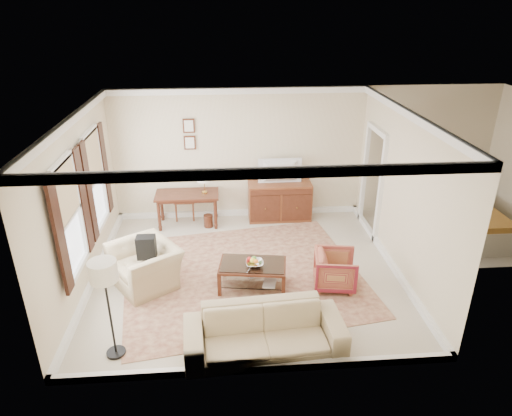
{
  "coord_description": "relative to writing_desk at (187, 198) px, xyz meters",
  "views": [
    {
      "loc": [
        -0.39,
        -7.1,
        4.54
      ],
      "look_at": [
        0.2,
        0.3,
        1.15
      ],
      "focal_mm": 32.0,
      "sensor_mm": 36.0,
      "label": 1
    }
  ],
  "objects": [
    {
      "name": "sideboard",
      "position": [
        2.04,
        0.14,
        -0.2
      ],
      "size": [
        1.39,
        0.54,
        0.86
      ],
      "primitive_type": "cube",
      "color": "brown",
      "rests_on": "room_shell"
    },
    {
      "name": "book_a",
      "position": [
        1.14,
        -2.43,
        -0.45
      ],
      "size": [
        0.28,
        0.13,
        0.38
      ],
      "primitive_type": "imported",
      "rotation": [
        0.0,
        0.0,
        0.33
      ],
      "color": "brown",
      "rests_on": "coffee_table"
    },
    {
      "name": "desk_lamp",
      "position": [
        0.38,
        0.0,
        0.36
      ],
      "size": [
        0.32,
        0.32,
        0.5
      ],
      "primitive_type": null,
      "color": "silver",
      "rests_on": "writing_desk"
    },
    {
      "name": "club_armchair",
      "position": [
        -0.6,
        -2.28,
        -0.14
      ],
      "size": [
        1.24,
        1.34,
        0.98
      ],
      "primitive_type": "imported",
      "rotation": [
        0.0,
        0.0,
        -0.97
      ],
      "color": "tan",
      "rests_on": "room_shell"
    },
    {
      "name": "striped_armchair",
      "position": [
        2.65,
        -2.62,
        -0.28
      ],
      "size": [
        0.75,
        0.78,
        0.71
      ],
      "primitive_type": "imported",
      "rotation": [
        0.0,
        0.0,
        1.41
      ],
      "color": "maroon",
      "rests_on": "room_shell"
    },
    {
      "name": "tv",
      "position": [
        2.04,
        0.12,
        0.68
      ],
      "size": [
        0.91,
        0.52,
        0.12
      ],
      "primitive_type": "imported",
      "rotation": [
        0.0,
        0.0,
        3.14
      ],
      "color": "black",
      "rests_on": "sideboard"
    },
    {
      "name": "annex_bedroom",
      "position": [
        5.65,
        -0.91,
        -0.29
      ],
      "size": [
        3.0,
        2.7,
        2.9
      ],
      "color": "beige",
      "rests_on": "ground"
    },
    {
      "name": "backpack",
      "position": [
        -0.56,
        -2.26,
        0.11
      ],
      "size": [
        0.31,
        0.37,
        0.4
      ],
      "primitive_type": "cube",
      "rotation": [
        0.0,
        0.0,
        -1.25
      ],
      "color": "black",
      "rests_on": "club_armchair"
    },
    {
      "name": "doorway",
      "position": [
        3.87,
        -0.56,
        0.44
      ],
      "size": [
        0.1,
        1.12,
        2.25
      ],
      "primitive_type": null,
      "color": "white",
      "rests_on": "room_shell"
    },
    {
      "name": "coffee_table",
      "position": [
        1.24,
        -2.54,
        -0.27
      ],
      "size": [
        1.21,
        0.82,
        0.48
      ],
      "rotation": [
        0.0,
        0.0,
        -0.15
      ],
      "color": "#4F2516",
      "rests_on": "room_shell"
    },
    {
      "name": "framed_prints",
      "position": [
        0.1,
        0.41,
        1.31
      ],
      "size": [
        0.25,
        0.04,
        0.68
      ],
      "primitive_type": null,
      "color": "#4F2516",
      "rests_on": "room_shell"
    },
    {
      "name": "fruit_bowl",
      "position": [
        1.27,
        -2.62,
        -0.1
      ],
      "size": [
        0.42,
        0.42,
        0.1
      ],
      "primitive_type": "imported",
      "color": "silver",
      "rests_on": "coffee_table"
    },
    {
      "name": "writing_desk",
      "position": [
        0.0,
        0.0,
        0.0
      ],
      "size": [
        1.36,
        0.68,
        0.74
      ],
      "color": "#4F2516",
      "rests_on": "room_shell"
    },
    {
      "name": "window_front",
      "position": [
        -1.54,
        -2.76,
        0.92
      ],
      "size": [
        0.12,
        1.56,
        1.8
      ],
      "primitive_type": null,
      "color": "#CCB284",
      "rests_on": "room_shell"
    },
    {
      "name": "desk_chair",
      "position": [
        -0.09,
        0.35,
        -0.11
      ],
      "size": [
        0.54,
        0.54,
        1.05
      ],
      "primitive_type": null,
      "rotation": [
        0.0,
        0.0,
        0.23
      ],
      "color": "brown",
      "rests_on": "room_shell"
    },
    {
      "name": "sofa",
      "position": [
        1.29,
        -4.12,
        -0.2
      ],
      "size": [
        2.27,
        0.81,
        0.87
      ],
      "primitive_type": "imported",
      "rotation": [
        0.0,
        0.0,
        0.07
      ],
      "color": "tan",
      "rests_on": "room_shell"
    },
    {
      "name": "rug",
      "position": [
        1.08,
        -2.17,
        -0.63
      ],
      "size": [
        4.66,
        4.16,
        0.01
      ],
      "primitive_type": "cube",
      "rotation": [
        0.0,
        0.0,
        0.16
      ],
      "color": "maroon",
      "rests_on": "room_shell"
    },
    {
      "name": "room_shell",
      "position": [
        1.16,
        -2.06,
        1.84
      ],
      "size": [
        5.51,
        5.01,
        2.91
      ],
      "color": "beige",
      "rests_on": "ground"
    },
    {
      "name": "window_rear",
      "position": [
        -1.54,
        -1.16,
        0.92
      ],
      "size": [
        0.12,
        1.56,
        1.8
      ],
      "primitive_type": null,
      "color": "#CCB284",
      "rests_on": "room_shell"
    },
    {
      "name": "book_b",
      "position": [
        1.4,
        -2.69,
        -0.45
      ],
      "size": [
        0.28,
        0.09,
        0.38
      ],
      "primitive_type": "imported",
      "rotation": [
        0.0,
        0.0,
        -0.22
      ],
      "color": "brown",
      "rests_on": "coffee_table"
    },
    {
      "name": "floor_lamp",
      "position": [
        -0.8,
        -4.03,
        0.63
      ],
      "size": [
        0.37,
        0.37,
        1.51
      ],
      "color": "black",
      "rests_on": "room_shell"
    }
  ]
}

